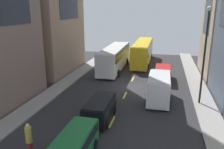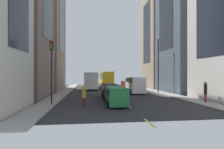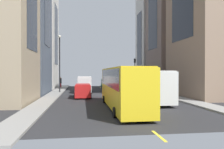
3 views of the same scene
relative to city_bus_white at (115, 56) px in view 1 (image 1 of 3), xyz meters
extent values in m
plane|color=#28282B|center=(3.34, -7.16, -2.01)|extent=(41.48, 41.48, 0.00)
cube|color=gray|center=(-4.41, -7.16, -1.93)|extent=(1.97, 44.00, 0.15)
cube|color=gray|center=(11.09, -7.16, -1.93)|extent=(1.97, 44.00, 0.15)
cube|color=yellow|center=(3.34, -16.16, -2.00)|extent=(0.16, 2.00, 0.01)
cube|color=yellow|center=(3.34, -10.16, -2.00)|extent=(0.16, 2.00, 0.01)
cube|color=yellow|center=(3.34, -4.16, -2.00)|extent=(0.16, 2.00, 0.01)
cube|color=yellow|center=(3.34, 1.84, -2.00)|extent=(0.16, 2.00, 0.01)
cube|color=yellow|center=(3.34, 7.84, -2.00)|extent=(0.16, 2.00, 0.01)
cube|color=yellow|center=(3.34, 13.84, -2.00)|extent=(0.16, 2.00, 0.01)
cube|color=silver|center=(0.00, 0.00, -0.23)|extent=(2.55, 11.82, 3.00)
cube|color=black|center=(0.00, 0.00, 0.62)|extent=(2.60, 10.87, 1.20)
cube|color=beige|center=(0.00, 0.00, 1.31)|extent=(2.45, 11.34, 0.08)
cylinder|color=black|center=(-1.17, 3.66, -1.51)|extent=(0.46, 1.00, 1.00)
cylinder|color=black|center=(1.17, 3.66, -1.51)|extent=(0.46, 1.00, 1.00)
cylinder|color=black|center=(-1.17, -3.66, -1.51)|extent=(0.46, 1.00, 1.00)
cylinder|color=black|center=(1.17, -3.66, -1.51)|extent=(0.46, 1.00, 1.00)
cube|color=yellow|center=(3.63, 5.22, -0.15)|extent=(2.45, 12.46, 3.30)
cube|color=black|center=(3.63, 5.22, 0.71)|extent=(2.50, 11.46, 1.48)
cube|color=gold|center=(3.63, 5.22, 1.54)|extent=(2.35, 11.96, 0.08)
cylinder|color=black|center=(2.50, 9.08, -1.63)|extent=(0.44, 0.76, 0.76)
cylinder|color=black|center=(4.76, 9.08, -1.63)|extent=(0.44, 0.76, 0.76)
cylinder|color=black|center=(2.50, 1.36, -1.63)|extent=(0.44, 0.76, 0.76)
cylinder|color=black|center=(4.76, 1.36, -1.63)|extent=(0.44, 0.76, 0.76)
cube|color=white|center=(6.79, -10.93, -0.66)|extent=(2.05, 5.12, 2.30)
cube|color=black|center=(6.79, -10.93, 0.09)|extent=(2.09, 4.71, 0.69)
cube|color=silver|center=(6.79, -10.93, 0.53)|extent=(1.97, 4.91, 0.08)
cylinder|color=black|center=(5.85, -9.34, -1.65)|extent=(0.37, 0.72, 0.72)
cylinder|color=black|center=(7.73, -9.34, -1.65)|extent=(0.37, 0.72, 0.72)
cylinder|color=black|center=(5.85, -12.52, -1.65)|extent=(0.37, 0.72, 0.72)
cylinder|color=black|center=(7.73, -12.52, -1.65)|extent=(0.37, 0.72, 0.72)
cube|color=red|center=(7.06, -3.91, -1.12)|extent=(1.89, 4.50, 1.44)
cube|color=black|center=(7.06, -3.91, -0.75)|extent=(1.93, 4.14, 0.60)
cube|color=#A91A1A|center=(7.06, -3.91, -0.36)|extent=(1.82, 4.32, 0.08)
cylinder|color=black|center=(6.19, -2.52, -1.70)|extent=(0.34, 0.62, 0.62)
cylinder|color=black|center=(7.93, -2.52, -1.70)|extent=(0.34, 0.62, 0.62)
cylinder|color=black|center=(6.19, -5.30, -1.70)|extent=(0.34, 0.62, 0.62)
cylinder|color=black|center=(7.93, -5.30, -1.70)|extent=(0.34, 0.62, 0.62)
cube|color=black|center=(2.29, -15.98, -1.09)|extent=(1.80, 4.27, 1.49)
cube|color=black|center=(2.29, -15.98, -0.71)|extent=(1.83, 3.93, 0.63)
cube|color=black|center=(2.29, -15.98, -0.31)|extent=(1.72, 4.10, 0.08)
cylinder|color=black|center=(1.47, -14.66, -1.70)|extent=(0.32, 0.62, 0.62)
cylinder|color=black|center=(3.12, -14.66, -1.70)|extent=(0.32, 0.62, 0.62)
cylinder|color=black|center=(1.47, -17.31, -1.70)|extent=(0.32, 0.62, 0.62)
cylinder|color=black|center=(3.12, -17.31, -1.70)|extent=(0.32, 0.62, 0.62)
cube|color=#1E7238|center=(2.23, -21.41, -1.09)|extent=(1.70, 4.72, 1.49)
cube|color=black|center=(2.23, -21.41, -0.71)|extent=(1.74, 4.35, 0.63)
cube|color=#1A612F|center=(2.23, -21.41, -0.31)|extent=(1.63, 4.54, 0.08)
cylinder|color=black|center=(1.44, -19.95, -1.70)|extent=(0.31, 0.62, 0.62)
cylinder|color=black|center=(3.01, -19.95, -1.70)|extent=(0.31, 0.62, 0.62)
cylinder|color=maroon|center=(-0.80, -21.27, -1.65)|extent=(0.30, 0.30, 0.71)
cylinder|color=gold|center=(-0.80, -21.27, -0.76)|extent=(0.40, 0.40, 1.08)
sphere|color=beige|center=(-0.80, -21.27, -0.11)|extent=(0.22, 0.22, 0.22)
cylinder|color=black|center=(10.60, -10.83, 2.36)|extent=(0.18, 0.18, 8.44)
sphere|color=silver|center=(10.60, -10.83, 6.76)|extent=(0.44, 0.44, 0.44)
camera|label=1|loc=(7.06, -32.35, 6.73)|focal=36.73mm
camera|label=2|loc=(-0.25, -38.86, 0.91)|focal=29.31mm
camera|label=3|loc=(7.15, 24.55, 1.18)|focal=35.73mm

